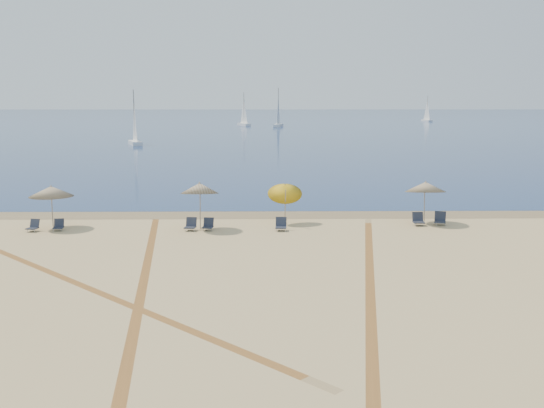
{
  "coord_description": "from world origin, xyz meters",
  "views": [
    {
      "loc": [
        -0.45,
        -13.28,
        6.84
      ],
      "look_at": [
        0.0,
        20.0,
        1.3
      ],
      "focal_mm": 41.62,
      "sensor_mm": 36.0,
      "label": 1
    }
  ],
  "objects_px": {
    "umbrella_2": "(200,188)",
    "sailboat_0": "(427,114)",
    "chair_2": "(33,226)",
    "chair_3": "(59,225)",
    "sailboat_3": "(278,115)",
    "umbrella_4": "(425,187)",
    "sailboat_2": "(244,116)",
    "umbrella_3": "(285,190)",
    "chair_7": "(418,220)",
    "chair_8": "(440,219)",
    "umbrella_1": "(51,191)",
    "chair_6": "(281,225)",
    "chair_5": "(208,225)",
    "sailboat_1": "(135,128)",
    "chair_4": "(191,225)"
  },
  "relations": [
    {
      "from": "umbrella_2",
      "to": "sailboat_0",
      "type": "height_order",
      "value": "sailboat_0"
    },
    {
      "from": "chair_2",
      "to": "chair_3",
      "type": "xyz_separation_m",
      "value": [
        1.27,
        0.16,
        -0.01
      ]
    },
    {
      "from": "chair_2",
      "to": "sailboat_3",
      "type": "xyz_separation_m",
      "value": [
        15.84,
        127.29,
        2.65
      ]
    },
    {
      "from": "chair_3",
      "to": "sailboat_3",
      "type": "height_order",
      "value": "sailboat_3"
    },
    {
      "from": "umbrella_4",
      "to": "chair_3",
      "type": "bearing_deg",
      "value": -175.03
    },
    {
      "from": "sailboat_0",
      "to": "sailboat_2",
      "type": "relative_size",
      "value": 0.92
    },
    {
      "from": "umbrella_3",
      "to": "sailboat_2",
      "type": "relative_size",
      "value": 0.3
    },
    {
      "from": "umbrella_3",
      "to": "sailboat_3",
      "type": "distance_m",
      "value": 125.48
    },
    {
      "from": "chair_2",
      "to": "chair_7",
      "type": "height_order",
      "value": "chair_7"
    },
    {
      "from": "chair_8",
      "to": "sailboat_0",
      "type": "relative_size",
      "value": 0.11
    },
    {
      "from": "sailboat_2",
      "to": "sailboat_3",
      "type": "xyz_separation_m",
      "value": [
        8.86,
        -7.06,
        0.31
      ]
    },
    {
      "from": "umbrella_1",
      "to": "sailboat_2",
      "type": "xyz_separation_m",
      "value": [
        6.23,
        133.55,
        0.63
      ]
    },
    {
      "from": "chair_6",
      "to": "chair_7",
      "type": "height_order",
      "value": "chair_7"
    },
    {
      "from": "chair_5",
      "to": "chair_6",
      "type": "bearing_deg",
      "value": 6.53
    },
    {
      "from": "umbrella_1",
      "to": "chair_3",
      "type": "distance_m",
      "value": 1.91
    },
    {
      "from": "umbrella_4",
      "to": "sailboat_1",
      "type": "relative_size",
      "value": 0.3
    },
    {
      "from": "umbrella_2",
      "to": "sailboat_0",
      "type": "bearing_deg",
      "value": 71.72
    },
    {
      "from": "chair_3",
      "to": "sailboat_1",
      "type": "xyz_separation_m",
      "value": [
        -8.67,
        63.45,
        2.23
      ]
    },
    {
      "from": "umbrella_4",
      "to": "chair_8",
      "type": "xyz_separation_m",
      "value": [
        0.75,
        -0.5,
        -1.73
      ]
    },
    {
      "from": "chair_5",
      "to": "chair_3",
      "type": "bearing_deg",
      "value": -171.66
    },
    {
      "from": "umbrella_1",
      "to": "umbrella_2",
      "type": "xyz_separation_m",
      "value": [
        7.96,
        -0.4,
        0.21
      ]
    },
    {
      "from": "chair_2",
      "to": "sailboat_1",
      "type": "height_order",
      "value": "sailboat_1"
    },
    {
      "from": "umbrella_3",
      "to": "umbrella_4",
      "type": "height_order",
      "value": "umbrella_3"
    },
    {
      "from": "chair_8",
      "to": "sailboat_3",
      "type": "bearing_deg",
      "value": 109.17
    },
    {
      "from": "sailboat_1",
      "to": "umbrella_2",
      "type": "bearing_deg",
      "value": -94.95
    },
    {
      "from": "chair_6",
      "to": "sailboat_0",
      "type": "height_order",
      "value": "sailboat_0"
    },
    {
      "from": "chair_3",
      "to": "chair_8",
      "type": "bearing_deg",
      "value": -1.5
    },
    {
      "from": "chair_2",
      "to": "sailboat_1",
      "type": "relative_size",
      "value": 0.09
    },
    {
      "from": "umbrella_4",
      "to": "chair_7",
      "type": "distance_m",
      "value": 1.89
    },
    {
      "from": "chair_3",
      "to": "sailboat_1",
      "type": "relative_size",
      "value": 0.08
    },
    {
      "from": "umbrella_4",
      "to": "sailboat_2",
      "type": "bearing_deg",
      "value": 96.07
    },
    {
      "from": "umbrella_4",
      "to": "chair_7",
      "type": "relative_size",
      "value": 3.44
    },
    {
      "from": "umbrella_3",
      "to": "sailboat_3",
      "type": "relative_size",
      "value": 0.27
    },
    {
      "from": "umbrella_3",
      "to": "chair_2",
      "type": "bearing_deg",
      "value": -172.1
    },
    {
      "from": "umbrella_2",
      "to": "sailboat_1",
      "type": "distance_m",
      "value": 65.23
    },
    {
      "from": "chair_4",
      "to": "sailboat_2",
      "type": "distance_m",
      "value": 134.28
    },
    {
      "from": "sailboat_0",
      "to": "chair_4",
      "type": "bearing_deg",
      "value": -119.99
    },
    {
      "from": "chair_6",
      "to": "sailboat_1",
      "type": "xyz_separation_m",
      "value": [
        -20.41,
        63.6,
        2.2
      ]
    },
    {
      "from": "umbrella_3",
      "to": "chair_2",
      "type": "relative_size",
      "value": 3.65
    },
    {
      "from": "chair_3",
      "to": "umbrella_1",
      "type": "bearing_deg",
      "value": 123.36
    },
    {
      "from": "sailboat_1",
      "to": "sailboat_2",
      "type": "distance_m",
      "value": 72.19
    },
    {
      "from": "chair_3",
      "to": "chair_5",
      "type": "bearing_deg",
      "value": -5.06
    },
    {
      "from": "umbrella_1",
      "to": "umbrella_2",
      "type": "height_order",
      "value": "umbrella_2"
    },
    {
      "from": "umbrella_1",
      "to": "chair_3",
      "type": "height_order",
      "value": "umbrella_1"
    },
    {
      "from": "sailboat_3",
      "to": "sailboat_0",
      "type": "bearing_deg",
      "value": 49.12
    },
    {
      "from": "sailboat_3",
      "to": "chair_6",
      "type": "bearing_deg",
      "value": -81.2
    },
    {
      "from": "chair_4",
      "to": "sailboat_3",
      "type": "bearing_deg",
      "value": 95.34
    },
    {
      "from": "chair_4",
      "to": "sailboat_1",
      "type": "distance_m",
      "value": 65.44
    },
    {
      "from": "sailboat_1",
      "to": "sailboat_0",
      "type": "bearing_deg",
      "value": 36.06
    },
    {
      "from": "umbrella_2",
      "to": "sailboat_1",
      "type": "xyz_separation_m",
      "value": [
        -16.12,
        63.21,
        0.3
      ]
    }
  ]
}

